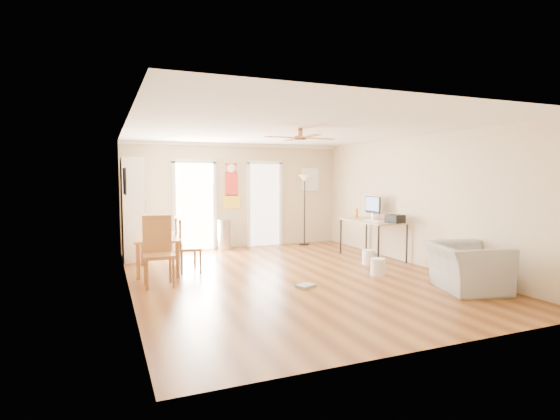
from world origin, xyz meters
name	(u,v)px	position (x,y,z in m)	size (l,w,h in m)	color
floor	(293,277)	(0.00, 0.00, 0.00)	(7.00, 7.00, 0.00)	brown
ceiling	(293,129)	(0.00, 0.00, 2.60)	(5.50, 7.00, 0.00)	silver
wall_back	(236,196)	(0.00, 3.50, 1.30)	(5.50, 0.04, 2.60)	beige
wall_front	(434,225)	(0.00, -3.50, 1.30)	(5.50, 0.04, 2.60)	beige
wall_left	(128,208)	(-2.75, 0.00, 1.30)	(0.04, 7.00, 2.60)	beige
wall_right	(418,201)	(2.75, 0.00, 1.30)	(0.04, 7.00, 2.60)	beige
crown_molding	(293,132)	(0.00, 0.00, 2.56)	(5.50, 7.00, 0.08)	white
kitchen_doorway	(195,207)	(-1.05, 3.48, 1.05)	(0.90, 0.10, 2.10)	white
bathroom_doorway	(264,205)	(0.75, 3.48, 1.05)	(0.80, 0.10, 2.10)	white
wall_decal	(231,186)	(-0.13, 3.48, 1.55)	(0.46, 0.03, 1.10)	red
ac_grille	(310,179)	(2.05, 3.47, 1.70)	(0.50, 0.04, 0.60)	white
framed_poster	(125,181)	(-2.73, 1.40, 1.70)	(0.04, 0.66, 0.48)	black
ceiling_fan	(300,138)	(0.00, -0.30, 2.43)	(1.24, 1.24, 0.20)	#593819
bookshelf	(133,209)	(-2.51, 2.82, 1.09)	(0.44, 0.98, 2.18)	white
dining_table	(159,254)	(-2.15, 1.37, 0.33)	(0.79, 1.32, 0.66)	#A67535
dining_chair_right_a	(186,242)	(-1.60, 1.62, 0.48)	(0.40, 0.40, 0.97)	#9D5A32
dining_chair_right_b	(191,246)	(-1.60, 1.10, 0.49)	(0.41, 0.41, 0.99)	#93572F
dining_chair_near	(159,252)	(-2.29, 0.20, 0.57)	(0.47, 0.47, 1.13)	#A77336
trash_can	(225,235)	(-0.38, 3.22, 0.37)	(0.34, 0.34, 0.73)	#B9B9BC
torchiere_lamp	(305,210)	(1.75, 3.18, 0.91)	(0.34, 0.34, 1.82)	black
computer_desk	(372,239)	(2.31, 0.94, 0.42)	(0.78, 1.55, 0.83)	tan
imac	(373,208)	(2.47, 1.16, 1.08)	(0.07, 0.54, 0.50)	black
keyboard	(373,221)	(2.20, 0.75, 0.84)	(0.14, 0.42, 0.02)	white
printer	(395,219)	(2.45, 0.33, 0.92)	(0.28, 0.33, 0.17)	black
orange_bottle	(356,213)	(2.30, 1.56, 0.94)	(0.07, 0.07, 0.21)	orange
wastebasket_a	(368,257)	(1.89, 0.44, 0.14)	(0.25, 0.25, 0.29)	white
wastebasket_b	(378,267)	(1.48, -0.47, 0.15)	(0.26, 0.26, 0.30)	silver
floor_cloth	(306,286)	(-0.10, -0.75, 0.02)	(0.28, 0.22, 0.04)	gray
armchair	(467,267)	(2.15, -1.87, 0.37)	(1.13, 0.98, 0.73)	gray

